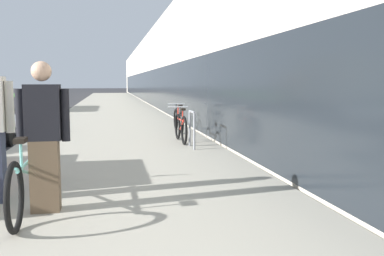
# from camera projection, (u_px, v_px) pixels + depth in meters

# --- Properties ---
(sidewalk_slab) EXTENTS (4.77, 70.00, 0.11)m
(sidewalk_slab) POSITION_uv_depth(u_px,v_px,m) (113.00, 109.00, 24.40)
(sidewalk_slab) COLOR #A39E8E
(sidewalk_slab) RESTS_ON ground
(storefront_facade) EXTENTS (10.01, 70.00, 4.88)m
(storefront_facade) POSITION_uv_depth(u_px,v_px,m) (208.00, 71.00, 33.34)
(storefront_facade) COLOR beige
(storefront_facade) RESTS_ON ground
(tandem_bicycle) EXTENTS (0.52, 2.91, 0.91)m
(tandem_bicycle) POSITION_uv_depth(u_px,v_px,m) (34.00, 172.00, 5.25)
(tandem_bicycle) COLOR black
(tandem_bicycle) RESTS_ON sidewalk_slab
(person_rider) EXTENTS (0.58, 0.23, 1.72)m
(person_rider) POSITION_uv_depth(u_px,v_px,m) (44.00, 137.00, 4.86)
(person_rider) COLOR brown
(person_rider) RESTS_ON sidewalk_slab
(bike_rack_hoop) EXTENTS (0.05, 0.60, 0.84)m
(bike_rack_hoop) POSITION_uv_depth(u_px,v_px,m) (192.00, 125.00, 9.66)
(bike_rack_hoop) COLOR gray
(bike_rack_hoop) RESTS_ON sidewalk_slab
(cruiser_bike_nearest) EXTENTS (0.52, 1.67, 0.87)m
(cruiser_bike_nearest) POSITION_uv_depth(u_px,v_px,m) (181.00, 127.00, 10.63)
(cruiser_bike_nearest) COLOR black
(cruiser_bike_nearest) RESTS_ON sidewalk_slab
(cruiser_bike_middle) EXTENTS (0.52, 1.70, 0.83)m
(cruiser_bike_middle) POSITION_uv_depth(u_px,v_px,m) (179.00, 120.00, 12.85)
(cruiser_bike_middle) COLOR black
(cruiser_bike_middle) RESTS_ON sidewalk_slab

